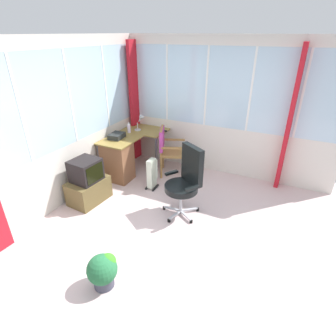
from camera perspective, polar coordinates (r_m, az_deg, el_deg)
ground at (r=3.86m, az=1.61°, el=-14.71°), size 5.35×5.00×0.06m
north_window_panel at (r=4.34m, az=-23.56°, el=7.54°), size 4.35×0.07×2.51m
east_window_panel at (r=5.14m, az=12.31°, el=11.98°), size 0.07×4.00×2.51m
curtain_corner at (r=5.78m, az=-7.07°, el=13.49°), size 0.28×0.08×2.41m
curtain_east_far at (r=4.94m, az=24.51°, el=8.96°), size 0.28×0.08×2.41m
desk at (r=5.14m, az=-10.34°, el=2.11°), size 1.37×0.87×0.76m
desk_lamp at (r=5.49m, az=-5.66°, el=10.14°), size 0.22×0.19×0.32m
tv_remote at (r=5.43m, az=-0.89°, el=8.00°), size 0.09×0.16×0.02m
spray_bottle at (r=5.37m, az=-8.32°, el=8.54°), size 0.06×0.06×0.22m
paper_tray at (r=5.13m, az=-10.86°, el=6.74°), size 0.32×0.26×0.09m
wooden_armchair at (r=5.15m, az=-0.27°, el=4.81°), size 0.63×0.63×0.94m
office_chair at (r=3.98m, az=3.90°, el=-2.18°), size 0.60×0.62×1.09m
tv_on_stand at (r=4.57m, az=-16.68°, el=-3.12°), size 0.67×0.49×0.75m
space_heater at (r=4.79m, az=-3.36°, el=-1.10°), size 0.27×0.18×0.56m
potted_plant at (r=3.20m, az=-13.66°, el=-20.31°), size 0.34×0.34×0.41m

